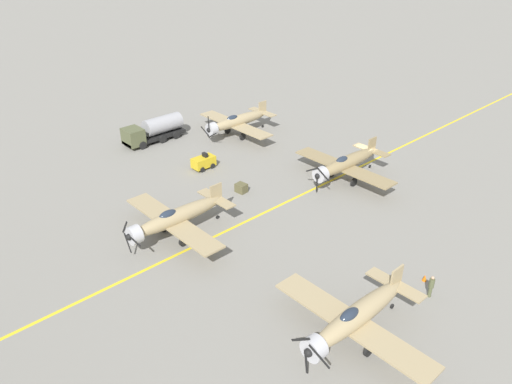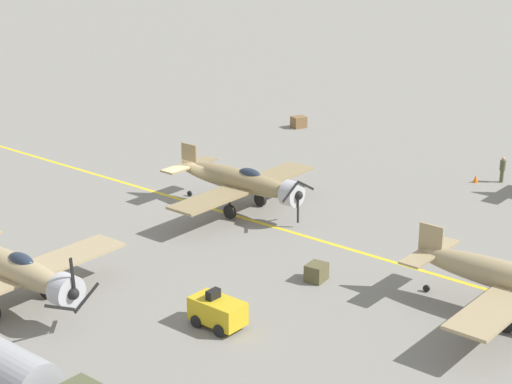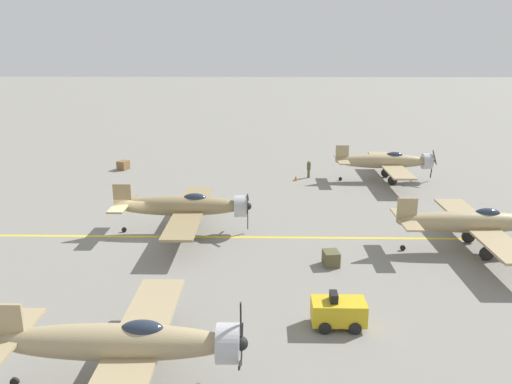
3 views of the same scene
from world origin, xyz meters
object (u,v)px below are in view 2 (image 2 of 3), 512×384
airplane_mid_right (13,268)px  supply_crate_mid_lane (316,272)px  ground_crew_walking (502,168)px  tow_tractor (218,311)px  airplane_mid_center (241,181)px  supply_crate_by_tanker (299,122)px  traffic_cone (476,179)px

airplane_mid_right → supply_crate_mid_lane: 15.27m
supply_crate_mid_lane → ground_crew_walking: bearing=179.0°
airplane_mid_right → tow_tractor: size_ratio=4.62×
airplane_mid_center → airplane_mid_right: size_ratio=1.00×
supply_crate_by_tanker → traffic_cone: (4.40, 18.88, -0.22)m
airplane_mid_right → supply_crate_by_tanker: airplane_mid_right is taller
airplane_mid_center → tow_tractor: 15.75m
supply_crate_mid_lane → traffic_cone: bearing=-177.2°
supply_crate_mid_lane → traffic_cone: 20.54m
traffic_cone → ground_crew_walking: bearing=131.6°
tow_tractor → supply_crate_by_tanker: (-32.00, -19.33, -0.30)m
tow_tractor → airplane_mid_center: bearing=-143.4°
ground_crew_walking → supply_crate_by_tanker: 20.52m
airplane_mid_center → tow_tractor: bearing=31.4°
airplane_mid_center → traffic_cone: size_ratio=21.82×
airplane_mid_center → supply_crate_mid_lane: (5.53, 9.91, -1.55)m
supply_crate_by_tanker → traffic_cone: size_ratio=2.14×
ground_crew_walking → airplane_mid_center: bearing=-32.4°
airplane_mid_center → supply_crate_mid_lane: bearing=55.6°
tow_tractor → traffic_cone: size_ratio=4.73×
tow_tractor → supply_crate_mid_lane: tow_tractor is taller
tow_tractor → traffic_cone: bearing=-179.1°
ground_crew_walking → supply_crate_by_tanker: ground_crew_walking is taller
tow_tractor → ground_crew_walking: ground_crew_walking is taller
airplane_mid_right → ground_crew_walking: 35.00m
airplane_mid_center → supply_crate_by_tanker: 21.85m
airplane_mid_right → traffic_cone: bearing=169.9°
traffic_cone → supply_crate_by_tanker: bearing=-103.1°
airplane_mid_center → airplane_mid_right: 17.34m
airplane_mid_center → ground_crew_walking: 19.23m
supply_crate_mid_lane → tow_tractor: bearing=-4.4°
supply_crate_mid_lane → supply_crate_by_tanker: bearing=-141.4°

